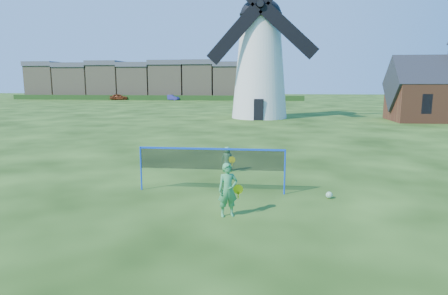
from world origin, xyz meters
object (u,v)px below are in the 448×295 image
player_boy (227,159)px  play_ball (329,195)px  badminton_net (211,160)px  player_girl (228,190)px  car_left (119,97)px  car_right (172,98)px  windmill (260,59)px

player_boy → play_ball: bearing=143.5°
badminton_net → player_girl: size_ratio=3.29×
player_boy → car_left: size_ratio=0.28×
badminton_net → player_boy: (0.22, 3.22, -0.61)m
badminton_net → play_ball: size_ratio=22.95×
player_boy → car_right: (-18.03, 62.58, 0.02)m
car_left → car_right: size_ratio=1.12×
badminton_net → player_girl: (0.81, -2.37, -0.37)m
windmill → car_right: size_ratio=5.04×
badminton_net → car_right: size_ratio=1.51×
badminton_net → car_right: badminton_net is taller
player_girl → car_right: 70.68m
windmill → car_right: (-18.83, 37.60, -5.52)m
play_ball → car_left: (-32.99, 65.66, 0.53)m
badminton_net → player_boy: size_ratio=4.76×
play_ball → car_left: 73.49m
windmill → car_right: 42.42m
badminton_net → play_ball: 4.09m
car_left → play_ball: bearing=-174.0°
windmill → car_left: size_ratio=4.49×
windmill → car_left: (-30.07, 37.15, -5.43)m
player_girl → car_left: player_girl is taller
play_ball → car_left: bearing=116.7°
car_right → car_left: bearing=111.6°
windmill → badminton_net: windmill is taller
badminton_net → car_left: size_ratio=1.35×
badminton_net → car_left: (-29.05, 65.35, -0.50)m
player_boy → play_ball: size_ratio=4.83×
badminton_net → player_boy: badminton_net is taller
player_boy → play_ball: player_boy is taller
car_left → badminton_net: bearing=-176.7°
car_left → player_girl: bearing=-176.9°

